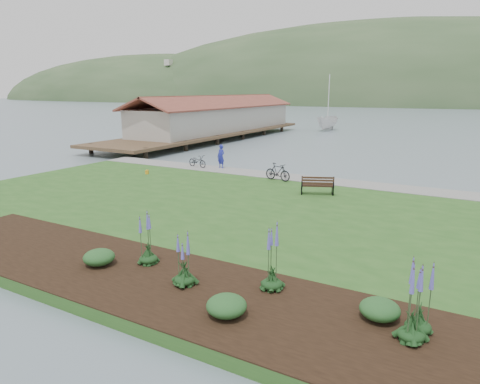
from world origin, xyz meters
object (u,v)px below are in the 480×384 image
(park_bench, at_px, (317,185))
(bicycle_a, at_px, (197,161))
(person, at_px, (221,154))
(sailboat, at_px, (327,131))

(park_bench, distance_m, bicycle_a, 11.42)
(person, relative_size, bicycle_a, 1.14)
(person, relative_size, sailboat, 0.08)
(park_bench, bearing_deg, bicycle_a, 137.20)
(bicycle_a, distance_m, sailboat, 38.00)
(bicycle_a, height_order, sailboat, sailboat)
(sailboat, bearing_deg, bicycle_a, -83.19)
(person, distance_m, bicycle_a, 1.92)
(person, bearing_deg, park_bench, -15.03)
(park_bench, height_order, person, person)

